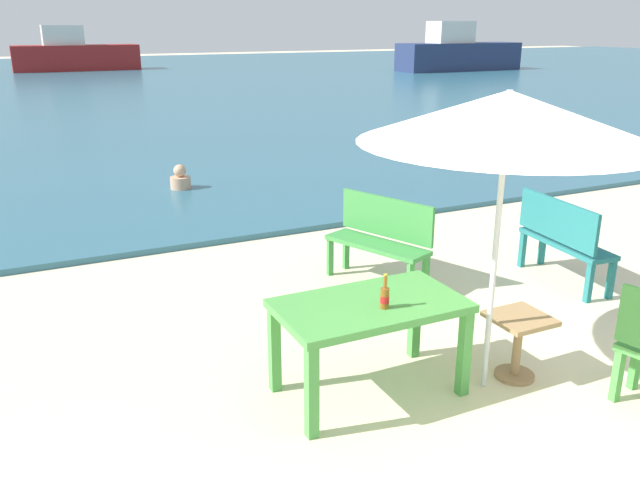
# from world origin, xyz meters

# --- Properties ---
(ground_plane) EXTENTS (120.00, 120.00, 0.00)m
(ground_plane) POSITION_xyz_m (0.00, 0.00, 0.00)
(ground_plane) COLOR beige
(sea_water) EXTENTS (120.00, 50.00, 0.08)m
(sea_water) POSITION_xyz_m (0.00, 30.00, 0.04)
(sea_water) COLOR #2D6075
(sea_water) RESTS_ON ground_plane
(picnic_table_green) EXTENTS (1.40, 0.80, 0.76)m
(picnic_table_green) POSITION_xyz_m (-1.00, 1.09, 0.65)
(picnic_table_green) COLOR #4C9E47
(picnic_table_green) RESTS_ON ground_plane
(beer_bottle_amber) EXTENTS (0.07, 0.07, 0.26)m
(beer_bottle_amber) POSITION_xyz_m (-0.96, 0.95, 0.85)
(beer_bottle_amber) COLOR brown
(beer_bottle_amber) RESTS_ON picnic_table_green
(patio_umbrella) EXTENTS (2.10, 2.10, 2.30)m
(patio_umbrella) POSITION_xyz_m (-0.13, 0.76, 2.12)
(patio_umbrella) COLOR silver
(patio_umbrella) RESTS_ON ground_plane
(side_table_wood) EXTENTS (0.44, 0.44, 0.54)m
(side_table_wood) POSITION_xyz_m (0.18, 0.77, 0.35)
(side_table_wood) COLOR #9E7A51
(side_table_wood) RESTS_ON ground_plane
(bench_teal_center) EXTENTS (0.48, 1.23, 0.95)m
(bench_teal_center) POSITION_xyz_m (2.00, 2.15, 0.54)
(bench_teal_center) COLOR #237275
(bench_teal_center) RESTS_ON ground_plane
(bench_green_right) EXTENTS (0.78, 1.25, 0.95)m
(bench_green_right) POSITION_xyz_m (0.24, 3.01, 0.54)
(bench_green_right) COLOR #3D8C42
(bench_green_right) RESTS_ON ground_plane
(swimmer_person) EXTENTS (0.34, 0.34, 0.41)m
(swimmer_person) POSITION_xyz_m (-0.76, 7.90, 0.24)
(swimmer_person) COLOR tan
(swimmer_person) RESTS_ON sea_water
(boat_barge) EXTENTS (6.94, 1.89, 2.52)m
(boat_barge) POSITION_xyz_m (0.86, 38.74, 0.99)
(boat_barge) COLOR maroon
(boat_barge) RESTS_ON sea_water
(boat_sailboat) EXTENTS (7.50, 2.04, 2.73)m
(boat_sailboat) POSITION_xyz_m (20.90, 29.22, 1.06)
(boat_sailboat) COLOR navy
(boat_sailboat) RESTS_ON sea_water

